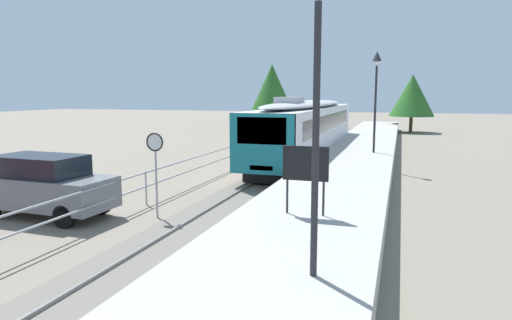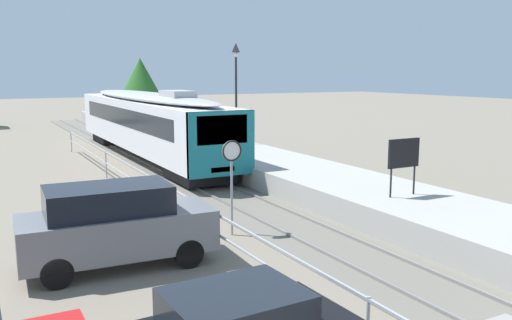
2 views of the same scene
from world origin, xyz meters
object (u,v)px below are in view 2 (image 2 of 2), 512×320
object	(u,v)px
commuter_train	(147,120)
parked_suv_grey	(116,225)
platform_lamp_mid_platform	(236,74)
platform_notice_board	(404,155)
speed_limit_sign	(232,164)

from	to	relation	value
commuter_train	parked_suv_grey	size ratio (longest dim) A/B	4.22
commuter_train	platform_lamp_mid_platform	bearing A→B (deg)	-31.67
platform_notice_board	parked_suv_grey	world-z (taller)	platform_notice_board
commuter_train	parked_suv_grey	bearing A→B (deg)	-109.67
commuter_train	speed_limit_sign	size ratio (longest dim) A/B	7.05
commuter_train	speed_limit_sign	xyz separation A→B (m)	(-2.04, -14.84, -0.02)
platform_lamp_mid_platform	platform_notice_board	distance (m)	13.96
platform_lamp_mid_platform	parked_suv_grey	distance (m)	16.86
platform_lamp_mid_platform	parked_suv_grey	size ratio (longest dim) A/B	1.14
commuter_train	platform_notice_board	distance (m)	16.57
commuter_train	platform_notice_board	bearing A→B (deg)	-78.95
platform_lamp_mid_platform	commuter_train	bearing A→B (deg)	148.33
commuter_train	platform_notice_board	size ratio (longest dim) A/B	10.98
platform_lamp_mid_platform	speed_limit_sign	bearing A→B (deg)	-116.68
platform_notice_board	platform_lamp_mid_platform	bearing A→B (deg)	85.99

